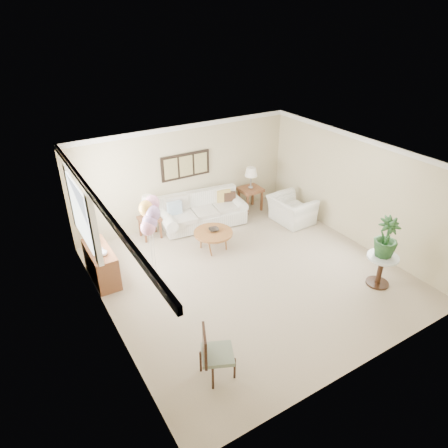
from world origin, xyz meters
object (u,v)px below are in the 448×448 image
sofa (203,213)px  armchair (291,210)px  coffee_table (213,233)px  balloon_cluster (150,215)px  accent_chair (213,352)px

sofa → armchair: (2.09, -1.09, 0.01)m
coffee_table → armchair: bearing=2.7°
sofa → coffee_table: 1.26m
coffee_table → balloon_cluster: 2.10m
armchair → accent_chair: accent_chair is taller
coffee_table → balloon_cluster: size_ratio=0.48×
armchair → balloon_cluster: (-4.14, -0.62, 1.23)m
armchair → balloon_cluster: bearing=96.2°
accent_chair → balloon_cluster: balloon_cluster is taller
armchair → accent_chair: size_ratio=1.09×
sofa → accent_chair: bearing=-116.7°
sofa → balloon_cluster: balloon_cluster is taller
coffee_table → accent_chair: accent_chair is taller
balloon_cluster → coffee_table: bearing=16.6°
coffee_table → armchair: (2.46, 0.12, -0.08)m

